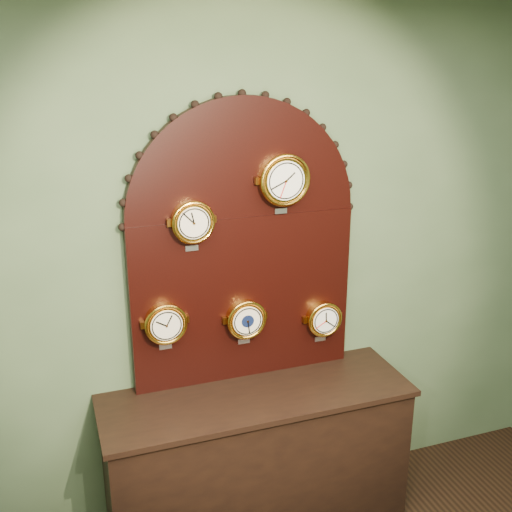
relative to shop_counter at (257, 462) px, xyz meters
name	(u,v)px	position (x,y,z in m)	size (l,w,h in m)	color
wall_back	(240,274)	(0.00, 0.27, 1.00)	(4.00, 4.00, 0.00)	#4A6042
shop_counter	(257,462)	(0.00, 0.00, 0.00)	(1.60, 0.50, 0.80)	black
display_board	(243,236)	(0.00, 0.22, 1.23)	(1.26, 0.06, 1.53)	black
roman_clock	(192,222)	(-0.28, 0.15, 1.34)	(0.21, 0.08, 0.27)	gold
arabic_clock	(284,180)	(0.19, 0.15, 1.52)	(0.27, 0.08, 0.32)	gold
hygrometer	(165,323)	(-0.44, 0.15, 0.83)	(0.22, 0.08, 0.27)	gold
barometer	(246,319)	(-0.01, 0.15, 0.79)	(0.22, 0.08, 0.27)	gold
tide_clock	(323,318)	(0.44, 0.15, 0.72)	(0.20, 0.08, 0.25)	gold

